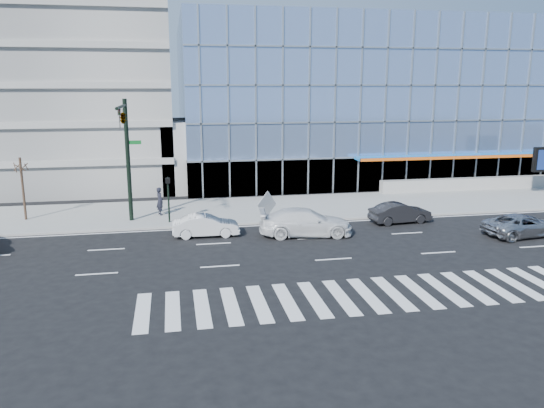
{
  "coord_description": "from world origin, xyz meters",
  "views": [
    {
      "loc": [
        -8.18,
        -29.59,
        8.96
      ],
      "look_at": [
        -1.97,
        3.0,
        1.54
      ],
      "focal_mm": 35.0,
      "sensor_mm": 36.0,
      "label": 1
    }
  ],
  "objects_px": {
    "silver_suv": "(523,225)",
    "white_sedan": "(206,226)",
    "traffic_signal": "(125,132)",
    "street_tree_near": "(21,166)",
    "ped_signal_post": "(168,193)",
    "pedestrian": "(160,201)",
    "dark_sedan": "(400,213)",
    "white_suv": "(306,222)",
    "tilted_panel": "(267,204)"
  },
  "relations": [
    {
      "from": "ped_signal_post",
      "to": "tilted_panel",
      "type": "xyz_separation_m",
      "value": [
        6.55,
        0.06,
        -1.08
      ]
    },
    {
      "from": "dark_sedan",
      "to": "ped_signal_post",
      "type": "bearing_deg",
      "value": 75.3
    },
    {
      "from": "pedestrian",
      "to": "tilted_panel",
      "type": "relative_size",
      "value": 1.5
    },
    {
      "from": "traffic_signal",
      "to": "silver_suv",
      "type": "relative_size",
      "value": 1.65
    },
    {
      "from": "silver_suv",
      "to": "white_sedan",
      "type": "distance_m",
      "value": 19.27
    },
    {
      "from": "pedestrian",
      "to": "dark_sedan",
      "type": "bearing_deg",
      "value": -130.18
    },
    {
      "from": "ped_signal_post",
      "to": "pedestrian",
      "type": "height_order",
      "value": "ped_signal_post"
    },
    {
      "from": "dark_sedan",
      "to": "tilted_panel",
      "type": "height_order",
      "value": "tilted_panel"
    },
    {
      "from": "white_sedan",
      "to": "silver_suv",
      "type": "bearing_deg",
      "value": -99.48
    },
    {
      "from": "silver_suv",
      "to": "dark_sedan",
      "type": "bearing_deg",
      "value": 46.62
    },
    {
      "from": "pedestrian",
      "to": "white_suv",
      "type": "bearing_deg",
      "value": -149.76
    },
    {
      "from": "traffic_signal",
      "to": "silver_suv",
      "type": "distance_m",
      "value": 25.09
    },
    {
      "from": "street_tree_near",
      "to": "pedestrian",
      "type": "xyz_separation_m",
      "value": [
        8.88,
        -0.33,
        -2.66
      ]
    },
    {
      "from": "ped_signal_post",
      "to": "dark_sedan",
      "type": "distance_m",
      "value": 15.39
    },
    {
      "from": "ped_signal_post",
      "to": "silver_suv",
      "type": "bearing_deg",
      "value": -17.83
    },
    {
      "from": "ped_signal_post",
      "to": "white_sedan",
      "type": "xyz_separation_m",
      "value": [
        2.19,
        -3.24,
        -1.48
      ]
    },
    {
      "from": "silver_suv",
      "to": "tilted_panel",
      "type": "bearing_deg",
      "value": 57.46
    },
    {
      "from": "traffic_signal",
      "to": "tilted_panel",
      "type": "distance_m",
      "value": 10.39
    },
    {
      "from": "dark_sedan",
      "to": "tilted_panel",
      "type": "distance_m",
      "value": 8.94
    },
    {
      "from": "traffic_signal",
      "to": "ped_signal_post",
      "type": "relative_size",
      "value": 2.67
    },
    {
      "from": "street_tree_near",
      "to": "tilted_panel",
      "type": "height_order",
      "value": "street_tree_near"
    },
    {
      "from": "silver_suv",
      "to": "white_suv",
      "type": "relative_size",
      "value": 0.86
    },
    {
      "from": "pedestrian",
      "to": "silver_suv",
      "type": "bearing_deg",
      "value": -136.23
    },
    {
      "from": "traffic_signal",
      "to": "street_tree_near",
      "type": "relative_size",
      "value": 1.89
    },
    {
      "from": "white_sedan",
      "to": "dark_sedan",
      "type": "height_order",
      "value": "dark_sedan"
    },
    {
      "from": "ped_signal_post",
      "to": "white_sedan",
      "type": "relative_size",
      "value": 0.75
    },
    {
      "from": "dark_sedan",
      "to": "white_sedan",
      "type": "bearing_deg",
      "value": 88.03
    },
    {
      "from": "street_tree_near",
      "to": "pedestrian",
      "type": "distance_m",
      "value": 9.28
    },
    {
      "from": "traffic_signal",
      "to": "street_tree_near",
      "type": "distance_m",
      "value": 7.96
    },
    {
      "from": "ped_signal_post",
      "to": "silver_suv",
      "type": "height_order",
      "value": "ped_signal_post"
    },
    {
      "from": "white_sedan",
      "to": "pedestrian",
      "type": "xyz_separation_m",
      "value": [
        -2.81,
        5.47,
        0.46
      ]
    },
    {
      "from": "ped_signal_post",
      "to": "dark_sedan",
      "type": "relative_size",
      "value": 0.73
    },
    {
      "from": "silver_suv",
      "to": "tilted_panel",
      "type": "distance_m",
      "value": 16.11
    },
    {
      "from": "ped_signal_post",
      "to": "white_sedan",
      "type": "height_order",
      "value": "ped_signal_post"
    },
    {
      "from": "ped_signal_post",
      "to": "traffic_signal",
      "type": "bearing_deg",
      "value": -171.48
    },
    {
      "from": "pedestrian",
      "to": "ped_signal_post",
      "type": "bearing_deg",
      "value": 171.82
    },
    {
      "from": "traffic_signal",
      "to": "dark_sedan",
      "type": "relative_size",
      "value": 1.95
    },
    {
      "from": "traffic_signal",
      "to": "white_suv",
      "type": "height_order",
      "value": "traffic_signal"
    },
    {
      "from": "white_sedan",
      "to": "tilted_panel",
      "type": "height_order",
      "value": "tilted_panel"
    },
    {
      "from": "ped_signal_post",
      "to": "pedestrian",
      "type": "relative_size",
      "value": 1.54
    },
    {
      "from": "street_tree_near",
      "to": "white_sedan",
      "type": "height_order",
      "value": "street_tree_near"
    },
    {
      "from": "white_sedan",
      "to": "dark_sedan",
      "type": "distance_m",
      "value": 12.97
    },
    {
      "from": "traffic_signal",
      "to": "tilted_panel",
      "type": "height_order",
      "value": "traffic_signal"
    },
    {
      "from": "traffic_signal",
      "to": "white_suv",
      "type": "distance_m",
      "value": 12.54
    },
    {
      "from": "street_tree_near",
      "to": "traffic_signal",
      "type": "bearing_deg",
      "value": -22.71
    },
    {
      "from": "street_tree_near",
      "to": "white_sedan",
      "type": "xyz_separation_m",
      "value": [
        11.69,
        -5.8,
        -3.12
      ]
    },
    {
      "from": "white_suv",
      "to": "white_sedan",
      "type": "relative_size",
      "value": 1.41
    },
    {
      "from": "street_tree_near",
      "to": "white_suv",
      "type": "relative_size",
      "value": 0.75
    },
    {
      "from": "white_suv",
      "to": "tilted_panel",
      "type": "bearing_deg",
      "value": 27.54
    },
    {
      "from": "ped_signal_post",
      "to": "dark_sedan",
      "type": "bearing_deg",
      "value": -9.14
    }
  ]
}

